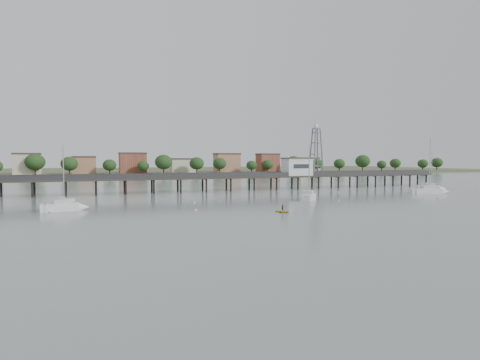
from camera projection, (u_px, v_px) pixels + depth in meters
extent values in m
plane|color=slate|center=(349.00, 225.00, 54.33)|extent=(500.00, 500.00, 0.00)
cube|color=#2D2823|center=(217.00, 178.00, 110.16)|extent=(150.00, 5.00, 0.50)
cube|color=#333335|center=(219.00, 175.00, 107.87)|extent=(150.00, 0.12, 1.10)
cube|color=#333335|center=(214.00, 174.00, 112.36)|extent=(150.00, 0.12, 1.10)
cylinder|color=black|center=(219.00, 185.00, 108.48)|extent=(0.50, 0.50, 4.40)
cylinder|color=black|center=(215.00, 184.00, 112.03)|extent=(0.50, 0.50, 4.40)
cylinder|color=black|center=(426.00, 180.00, 134.32)|extent=(0.50, 0.50, 4.40)
cylinder|color=black|center=(417.00, 180.00, 137.87)|extent=(0.50, 0.50, 4.40)
cube|color=silver|center=(297.00, 167.00, 118.86)|extent=(8.00, 5.00, 5.00)
cube|color=#4C3833|center=(297.00, 158.00, 118.72)|extent=(8.40, 5.40, 0.30)
cube|color=slate|center=(316.00, 128.00, 120.55)|extent=(1.80, 1.80, 0.30)
cube|color=silver|center=(316.00, 126.00, 120.51)|extent=(0.90, 0.90, 1.20)
cube|color=white|center=(430.00, 189.00, 113.77)|extent=(5.89, 4.13, 1.65)
cone|color=white|center=(442.00, 189.00, 113.62)|extent=(2.95, 2.87, 2.14)
cube|color=silver|center=(430.00, 185.00, 113.71)|extent=(2.92, 2.53, 0.75)
cylinder|color=#A5A8AA|center=(432.00, 168.00, 113.44)|extent=(0.18, 0.18, 10.30)
cylinder|color=#A5A8AA|center=(427.00, 183.00, 113.72)|extent=(2.99, 1.38, 0.12)
cube|color=white|center=(427.00, 192.00, 103.38)|extent=(7.43, 4.77, 1.65)
cone|color=white|center=(444.00, 192.00, 103.55)|extent=(3.60, 3.48, 2.70)
cube|color=silver|center=(427.00, 187.00, 103.32)|extent=(3.61, 3.03, 0.75)
cylinder|color=#A5A8AA|center=(430.00, 163.00, 103.02)|extent=(0.18, 0.18, 13.00)
cylinder|color=#A5A8AA|center=(423.00, 185.00, 103.25)|extent=(3.87, 1.40, 0.12)
cube|color=white|center=(309.00, 198.00, 87.02)|extent=(5.48, 5.86, 1.65)
cone|color=white|center=(311.00, 196.00, 90.42)|extent=(3.28, 3.30, 2.25)
cube|color=silver|center=(309.00, 192.00, 86.96)|extent=(3.04, 3.13, 0.75)
cylinder|color=#A5A8AA|center=(309.00, 169.00, 87.07)|extent=(0.18, 0.18, 10.86)
cylinder|color=#A5A8AA|center=(308.00, 190.00, 86.02)|extent=(2.29, 2.64, 0.12)
cube|color=white|center=(62.00, 208.00, 68.48)|extent=(5.51, 2.63, 1.65)
cone|color=white|center=(83.00, 207.00, 69.99)|extent=(2.43, 2.30, 2.07)
cube|color=silver|center=(62.00, 201.00, 68.42)|extent=(2.53, 1.90, 0.75)
cylinder|color=#A5A8AA|center=(64.00, 174.00, 68.34)|extent=(0.18, 0.18, 9.97)
cylinder|color=#A5A8AA|center=(56.00, 198.00, 67.99)|extent=(3.10, 0.46, 0.12)
cube|color=white|center=(66.00, 201.00, 81.93)|extent=(3.43, 1.57, 0.93)
cube|color=silver|center=(62.00, 198.00, 81.67)|extent=(1.18, 1.18, 0.56)
imported|color=gold|center=(282.00, 212.00, 66.69)|extent=(1.60, 1.45, 2.36)
imported|color=black|center=(282.00, 212.00, 66.69)|extent=(0.50, 1.11, 0.26)
ellipsoid|color=beige|center=(196.00, 210.00, 68.98)|extent=(0.56, 0.56, 0.39)
ellipsoid|color=beige|center=(338.00, 192.00, 105.94)|extent=(0.56, 0.56, 0.39)
ellipsoid|color=beige|center=(50.00, 212.00, 66.74)|extent=(0.56, 0.56, 0.39)
ellipsoid|color=beige|center=(194.00, 203.00, 81.02)|extent=(0.56, 0.56, 0.39)
ellipsoid|color=beige|center=(339.00, 201.00, 84.79)|extent=(0.56, 0.56, 0.39)
ellipsoid|color=beige|center=(438.00, 198.00, 89.88)|extent=(0.56, 0.56, 0.39)
cube|color=#475133|center=(138.00, 171.00, 283.08)|extent=(500.00, 170.00, 1.40)
cube|color=brown|center=(27.00, 165.00, 202.97)|extent=(13.00, 10.50, 9.00)
cube|color=brown|center=(84.00, 165.00, 212.52)|extent=(13.00, 10.50, 9.00)
cube|color=brown|center=(133.00, 165.00, 221.37)|extent=(13.00, 10.50, 9.00)
cube|color=brown|center=(183.00, 165.00, 231.28)|extent=(13.00, 10.50, 9.00)
cube|color=brown|center=(227.00, 164.00, 240.84)|extent=(13.00, 10.50, 9.00)
cube|color=brown|center=(268.00, 164.00, 250.40)|extent=(13.00, 10.50, 9.00)
cube|color=brown|center=(307.00, 164.00, 260.31)|extent=(13.00, 10.50, 9.00)
ellipsoid|color=#163617|center=(154.00, 164.00, 213.69)|extent=(8.00, 8.00, 6.80)
ellipsoid|color=#163617|center=(344.00, 164.00, 256.17)|extent=(8.00, 8.00, 6.80)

